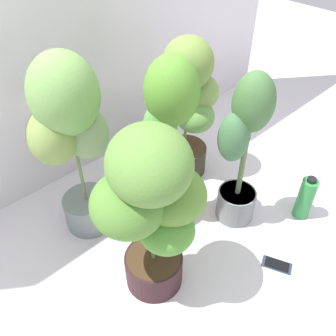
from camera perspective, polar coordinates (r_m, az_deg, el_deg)
name	(u,v)px	position (r m, az deg, el deg)	size (l,w,h in m)	color
ground_plane	(191,229)	(1.98, 3.72, -9.68)	(8.00, 8.00, 0.00)	silver
potted_plant_front_right	(242,149)	(1.75, 11.72, 2.90)	(0.29, 0.24, 0.87)	gray
potted_plant_back_left	(70,132)	(1.66, -15.28, 5.47)	(0.42, 0.36, 0.98)	slate
potted_plant_front_left	(151,204)	(1.38, -2.66, -5.66)	(0.55, 0.48, 0.85)	#341C20
potted_plant_center	(170,132)	(1.67, 0.25, 5.78)	(0.31, 0.29, 0.94)	#965837
potted_plant_back_right	(188,102)	(2.04, 3.12, 10.37)	(0.43, 0.35, 0.86)	#2C2A1B
cell_phone	(277,265)	(1.91, 16.90, -14.48)	(0.12, 0.16, 0.01)	#293341
nutrient_bottle	(305,198)	(2.09, 20.98, -4.49)	(0.09, 0.09, 0.28)	#2F8C42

